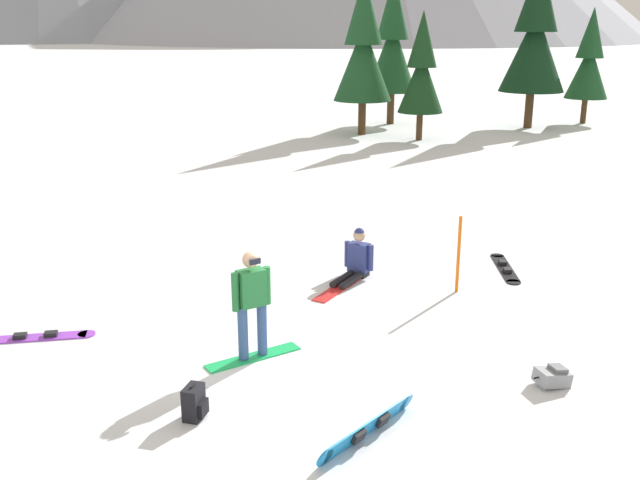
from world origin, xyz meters
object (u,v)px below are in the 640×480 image
at_px(backpack_grey, 553,376).
at_px(pine_tree_slender, 363,49).
at_px(loose_snowboard_near_left, 505,268).
at_px(loose_snowboard_far_spare, 36,337).
at_px(backpack_black, 194,403).
at_px(trail_marker_pole, 459,255).
at_px(pine_tree_young, 589,61).
at_px(snowboarder_midground, 355,262).
at_px(snowboarder_foreground, 252,303).
at_px(pine_tree_leaning, 422,71).
at_px(pine_tree_twin, 535,36).
at_px(pine_tree_tall, 392,43).
at_px(loose_snowboard_near_right, 369,428).

distance_m(backpack_grey, pine_tree_slender, 23.36).
bearing_deg(loose_snowboard_near_left, loose_snowboard_far_spare, -151.34).
relative_size(backpack_black, trail_marker_pole, 0.32).
distance_m(loose_snowboard_far_spare, pine_tree_young, 30.89).
height_order(loose_snowboard_far_spare, trail_marker_pole, trail_marker_pole).
bearing_deg(pine_tree_slender, snowboarder_midground, -86.83).
distance_m(snowboarder_midground, loose_snowboard_near_left, 3.18).
bearing_deg(snowboarder_foreground, pine_tree_young, 68.26).
bearing_deg(pine_tree_young, backpack_black, -111.21).
relative_size(snowboarder_foreground, pine_tree_slender, 0.25).
bearing_deg(pine_tree_leaning, snowboarder_foreground, -97.43).
bearing_deg(backpack_black, loose_snowboard_near_left, 53.61).
bearing_deg(pine_tree_leaning, loose_snowboard_far_spare, -106.98).
bearing_deg(backpack_grey, pine_tree_twin, 81.99).
bearing_deg(backpack_grey, trail_marker_pole, 107.39).
height_order(loose_snowboard_near_left, pine_tree_leaning, pine_tree_leaning).
bearing_deg(pine_tree_twin, backpack_grey, -98.01).
bearing_deg(pine_tree_tall, backpack_grey, -83.71).
bearing_deg(loose_snowboard_near_right, backpack_black, 175.10).
relative_size(snowboarder_midground, pine_tree_leaning, 0.33).
bearing_deg(loose_snowboard_near_right, pine_tree_slender, 93.79).
height_order(loose_snowboard_far_spare, pine_tree_young, pine_tree_young).
distance_m(snowboarder_midground, loose_snowboard_near_right, 5.65).
bearing_deg(loose_snowboard_near_left, snowboarder_foreground, -133.06).
bearing_deg(backpack_grey, pine_tree_tall, 96.29).
bearing_deg(pine_tree_tall, loose_snowboard_near_left, -82.34).
bearing_deg(loose_snowboard_near_left, backpack_black, -126.39).
xyz_separation_m(loose_snowboard_near_right, backpack_grey, (2.47, 1.61, 0.01)).
height_order(snowboarder_foreground, trail_marker_pole, snowboarder_foreground).
bearing_deg(trail_marker_pole, pine_tree_slender, 98.83).
bearing_deg(snowboarder_foreground, pine_tree_tall, 86.90).
distance_m(backpack_grey, pine_tree_twin, 26.34).
bearing_deg(pine_tree_leaning, pine_tree_twin, 39.74).
xyz_separation_m(loose_snowboard_far_spare, pine_tree_slender, (3.84, 22.11, 3.70)).
xyz_separation_m(loose_snowboard_near_left, pine_tree_twin, (3.65, 20.84, 4.18)).
bearing_deg(pine_tree_tall, loose_snowboard_far_spare, -101.04).
bearing_deg(backpack_grey, loose_snowboard_near_right, -146.93).
height_order(snowboarder_foreground, pine_tree_tall, pine_tree_tall).
distance_m(pine_tree_young, pine_tree_leaning, 10.28).
bearing_deg(pine_tree_slender, loose_snowboard_near_left, -77.15).
height_order(backpack_black, pine_tree_twin, pine_tree_twin).
distance_m(backpack_black, pine_tree_tall, 28.05).
xyz_separation_m(pine_tree_young, pine_tree_leaning, (-8.16, -6.26, -0.12)).
bearing_deg(trail_marker_pole, backpack_grey, -72.61).
xyz_separation_m(loose_snowboard_near_left, trail_marker_pole, (-1.07, -1.43, 0.71)).
distance_m(snowboarder_midground, loose_snowboard_far_spare, 5.95).
bearing_deg(backpack_grey, loose_snowboard_far_spare, 175.58).
relative_size(pine_tree_tall, pine_tree_twin, 0.91).
xyz_separation_m(backpack_grey, pine_tree_young, (6.60, 27.71, 2.88)).
bearing_deg(snowboarder_midground, loose_snowboard_near_left, 17.05).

